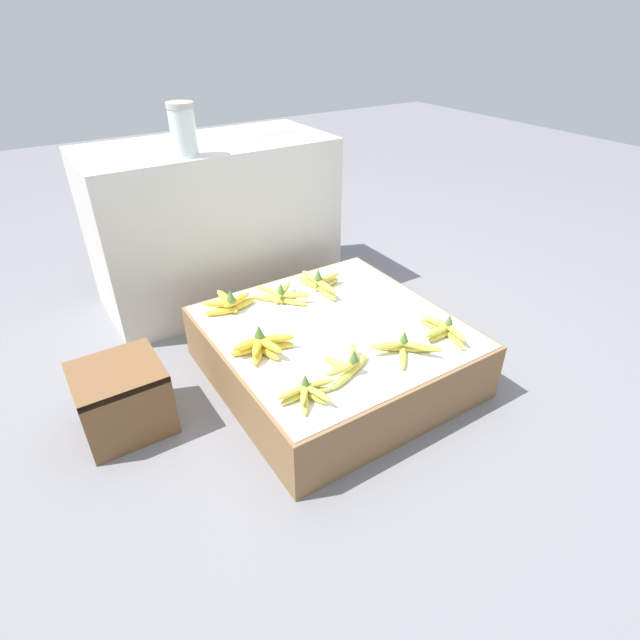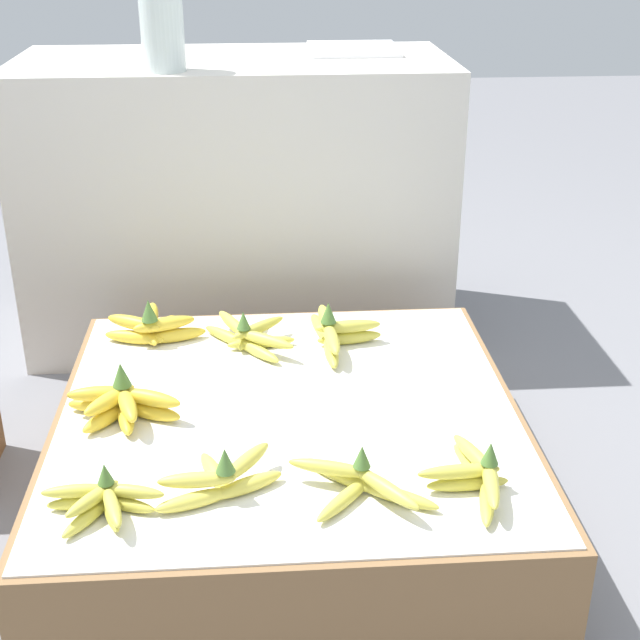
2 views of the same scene
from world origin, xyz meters
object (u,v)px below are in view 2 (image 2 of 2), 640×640
at_px(banana_bunch_front_left, 102,501).
at_px(banana_bunch_front_midright, 359,483).
at_px(banana_bunch_back_midleft, 250,336).
at_px(banana_bunch_middle_left, 122,404).
at_px(foam_tray_white, 353,49).
at_px(banana_bunch_back_left, 152,327).
at_px(banana_bunch_back_midright, 334,332).
at_px(banana_bunch_front_right, 476,475).
at_px(glass_jar, 162,26).
at_px(banana_bunch_front_midleft, 220,478).

xyz_separation_m(banana_bunch_front_left, banana_bunch_front_midright, (0.42, 0.02, 0.00)).
bearing_deg(banana_bunch_front_left, banana_bunch_back_midleft, 67.98).
xyz_separation_m(banana_bunch_front_midright, banana_bunch_middle_left, (-0.43, 0.28, 0.01)).
height_order(banana_bunch_front_left, foam_tray_white, foam_tray_white).
bearing_deg(banana_bunch_back_left, banana_bunch_back_midright, -7.94).
height_order(banana_bunch_front_right, banana_bunch_middle_left, banana_bunch_middle_left).
relative_size(glass_jar, foam_tray_white, 0.87).
relative_size(banana_bunch_front_right, banana_bunch_back_midleft, 1.07).
distance_m(banana_bunch_middle_left, glass_jar, 0.95).
distance_m(banana_bunch_back_left, foam_tray_white, 0.97).
distance_m(banana_bunch_front_right, banana_bunch_back_midright, 0.59).
height_order(banana_bunch_front_midright, banana_bunch_back_midright, banana_bunch_back_midright).
relative_size(banana_bunch_front_midleft, banana_bunch_back_left, 0.93).
bearing_deg(glass_jar, banana_bunch_middle_left, -94.62).
height_order(banana_bunch_front_midright, banana_bunch_back_midleft, banana_bunch_back_midleft).
distance_m(banana_bunch_front_left, banana_bunch_front_right, 0.62).
relative_size(banana_bunch_front_midleft, banana_bunch_front_midright, 0.87).
bearing_deg(foam_tray_white, banana_bunch_front_left, -112.71).
bearing_deg(banana_bunch_back_left, glass_jar, 84.84).
bearing_deg(banana_bunch_front_midleft, banana_bunch_back_midright, 66.21).
xyz_separation_m(banana_bunch_back_midleft, foam_tray_white, (0.30, 0.69, 0.52)).
relative_size(banana_bunch_middle_left, banana_bunch_back_left, 0.99).
distance_m(banana_bunch_front_right, glass_jar, 1.30).
height_order(banana_bunch_middle_left, glass_jar, glass_jar).
bearing_deg(glass_jar, banana_bunch_back_midright, -49.40).
xyz_separation_m(banana_bunch_back_left, foam_tray_white, (0.52, 0.64, 0.51)).
bearing_deg(banana_bunch_front_midright, banana_bunch_front_midleft, 173.79).
distance_m(banana_bunch_back_left, banana_bunch_back_midleft, 0.23).
distance_m(banana_bunch_middle_left, banana_bunch_back_left, 0.35).
bearing_deg(banana_bunch_front_left, banana_bunch_middle_left, 91.14).
xyz_separation_m(glass_jar, foam_tray_white, (0.48, 0.26, -0.10)).
bearing_deg(banana_bunch_front_right, glass_jar, 119.61).
bearing_deg(banana_bunch_front_midleft, banana_bunch_back_left, 105.99).
relative_size(banana_bunch_back_midleft, glass_jar, 1.08).
relative_size(banana_bunch_front_midright, banana_bunch_back_midright, 0.93).
distance_m(banana_bunch_front_midleft, banana_bunch_front_right, 0.43).
distance_m(banana_bunch_front_midright, glass_jar, 1.23).
xyz_separation_m(banana_bunch_middle_left, banana_bunch_back_midleft, (0.25, 0.30, -0.01)).
bearing_deg(banana_bunch_front_midright, glass_jar, 110.16).
bearing_deg(banana_bunch_back_midright, banana_bunch_back_left, 172.06).
bearing_deg(banana_bunch_middle_left, banana_bunch_back_left, 85.98).
distance_m(glass_jar, foam_tray_white, 0.56).
xyz_separation_m(banana_bunch_middle_left, glass_jar, (0.06, 0.73, 0.61)).
bearing_deg(banana_bunch_back_midleft, banana_bunch_middle_left, -129.62).
relative_size(banana_bunch_middle_left, glass_jar, 1.12).
relative_size(banana_bunch_back_left, glass_jar, 1.13).
bearing_deg(banana_bunch_front_midright, banana_bunch_middle_left, 147.00).
bearing_deg(foam_tray_white, banana_bunch_back_midright, -98.94).
bearing_deg(banana_bunch_back_midleft, foam_tray_white, 66.71).
distance_m(banana_bunch_back_midright, glass_jar, 0.84).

